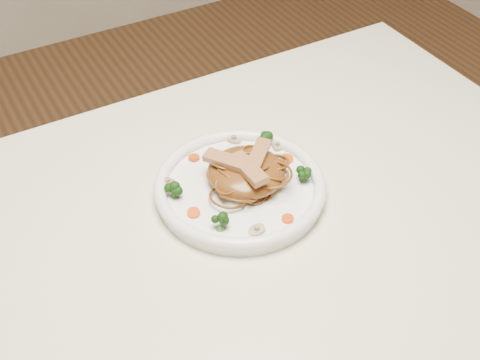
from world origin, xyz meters
TOP-DOWN VIEW (x-y plane):
  - table at (0.00, 0.00)m, footprint 1.20×0.80m
  - plate at (0.06, 0.08)m, footprint 0.32×0.32m
  - noodle_mound at (0.07, 0.08)m, footprint 0.16×0.16m
  - chicken_a at (0.10, 0.09)m, footprint 0.07×0.06m
  - chicken_b at (0.05, 0.10)m, footprint 0.06×0.07m
  - chicken_c at (0.07, 0.07)m, footprint 0.03×0.08m
  - broccoli_0 at (0.14, 0.14)m, footprint 0.03×0.03m
  - broccoli_1 at (-0.04, 0.11)m, footprint 0.03×0.03m
  - broccoli_2 at (-0.01, 0.01)m, footprint 0.04×0.04m
  - broccoli_3 at (0.15, 0.04)m, footprint 0.04×0.04m
  - carrot_0 at (0.10, 0.14)m, footprint 0.03×0.03m
  - carrot_1 at (-0.03, 0.06)m, footprint 0.02×0.02m
  - carrot_2 at (0.15, 0.09)m, footprint 0.02×0.02m
  - carrot_3 at (0.03, 0.17)m, footprint 0.02×0.02m
  - carrot_4 at (0.08, -0.02)m, footprint 0.02×0.02m
  - mushroom_0 at (0.03, -0.02)m, footprint 0.03×0.03m
  - mushroom_1 at (0.16, 0.13)m, footprint 0.03×0.03m
  - mushroom_2 at (-0.04, 0.14)m, footprint 0.04×0.04m
  - mushroom_3 at (0.10, 0.18)m, footprint 0.04×0.04m

SIDE VIEW (x-z plane):
  - table at x=0.00m, z-range 0.28..1.03m
  - plate at x=0.06m, z-range 0.75..0.77m
  - carrot_0 at x=0.10m, z-range 0.77..0.77m
  - carrot_1 at x=-0.03m, z-range 0.77..0.77m
  - carrot_2 at x=0.15m, z-range 0.77..0.77m
  - carrot_3 at x=0.03m, z-range 0.77..0.77m
  - carrot_4 at x=0.08m, z-range 0.77..0.77m
  - mushroom_0 at x=0.03m, z-range 0.77..0.77m
  - mushroom_1 at x=0.16m, z-range 0.77..0.77m
  - mushroom_2 at x=-0.04m, z-range 0.77..0.77m
  - mushroom_3 at x=0.10m, z-range 0.77..0.77m
  - broccoli_1 at x=-0.04m, z-range 0.77..0.79m
  - broccoli_0 at x=0.14m, z-range 0.77..0.80m
  - broccoli_3 at x=0.15m, z-range 0.77..0.80m
  - broccoli_2 at x=-0.01m, z-range 0.77..0.80m
  - noodle_mound at x=0.07m, z-range 0.76..0.80m
  - chicken_a at x=0.10m, z-range 0.80..0.81m
  - chicken_b at x=0.05m, z-range 0.80..0.81m
  - chicken_c at x=0.07m, z-range 0.80..0.81m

